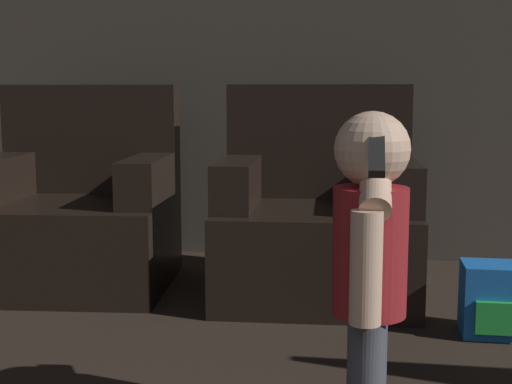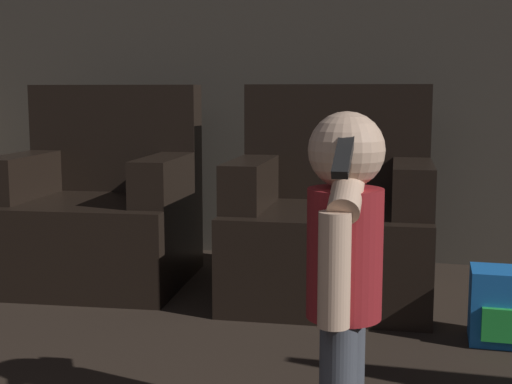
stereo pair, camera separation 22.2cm
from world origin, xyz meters
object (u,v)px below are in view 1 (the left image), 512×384
object	(u,v)px
armchair_left	(79,215)
toy_backpack	(496,300)
person_toddler	(370,252)
armchair_right	(317,222)

from	to	relation	value
armchair_left	toy_backpack	world-z (taller)	armchair_left
person_toddler	armchair_left	bearing A→B (deg)	-131.05
armchair_right	toy_backpack	bearing A→B (deg)	-36.31
armchair_left	toy_backpack	distance (m)	1.84
armchair_right	person_toddler	size ratio (longest dim) A/B	1.09
armchair_right	armchair_left	bearing A→B (deg)	177.02
person_toddler	toy_backpack	distance (m)	1.07
armchair_left	person_toddler	bearing A→B (deg)	-50.66
armchair_right	toy_backpack	size ratio (longest dim) A/B	3.47
person_toddler	toy_backpack	xyz separation A→B (m)	(0.46, 0.89, -0.36)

